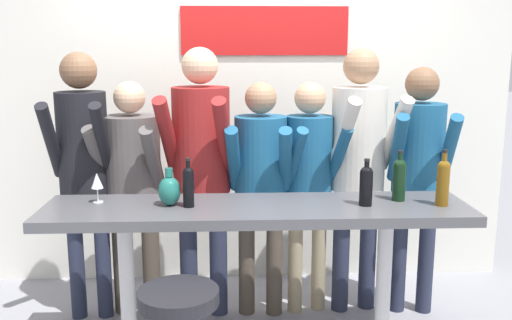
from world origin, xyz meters
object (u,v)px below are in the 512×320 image
Objects in this scene: person_far_left at (83,155)px; person_center_right at (309,172)px; person_right at (359,152)px; wine_bottle_1 at (399,178)px; wine_bottle_3 at (443,180)px; person_center_left at (201,153)px; wine_glass_0 at (97,182)px; person_far_right at (418,163)px; person_left at (132,174)px; wine_bottle_2 at (188,185)px; person_center at (261,174)px; wine_bottle_0 at (366,184)px; tasting_table at (257,229)px; decorative_vase at (169,190)px.

person_center_right is (1.50, 0.04, -0.13)m from person_far_left.
person_far_left is 0.99× the size of person_right.
wine_bottle_3 reaches higher than wine_bottle_1.
person_far_left is 2.26m from wine_bottle_3.
person_center_left reaches higher than wine_glass_0.
person_far_right is 9.68× the size of wine_glass_0.
person_far_left is 1.12× the size of person_left.
wine_bottle_2 is at bearing -39.83° from person_far_left.
wine_bottle_1 is at bearing 151.20° from wine_bottle_3.
person_far_right is at bearing -15.26° from person_center_right.
person_center reaches higher than wine_bottle_0.
person_right reaches higher than wine_bottle_3.
wine_bottle_0 is at bearing -2.37° from tasting_table.
wine_bottle_3 is (1.07, -0.05, 0.29)m from tasting_table.
person_right is at bearing -179.82° from person_far_right.
tasting_table is 0.68m from wine_bottle_0.
tasting_table is 1.52× the size of person_center.
wine_bottle_0 is at bearing -39.02° from person_center.
person_center_left is 8.37× the size of decorative_vase.
tasting_table is 13.90× the size of wine_glass_0.
person_center_left is at bearing -173.18° from person_far_right.
person_center_left is (0.47, -0.03, 0.15)m from person_left.
wine_glass_0 is (-2.04, -0.44, -0.00)m from person_far_right.
tasting_table is 1.03m from person_left.
person_center_left is at bearing 169.24° from person_center_right.
decorative_vase is (-0.50, 0.02, 0.23)m from tasting_table.
person_far_left is 6.00× the size of wine_bottle_1.
person_right is at bearing 10.04° from person_center_left.
wine_glass_0 is (-0.93, 0.10, 0.27)m from tasting_table.
wine_bottle_2 is 0.12m from decorative_vase.
person_left is 0.88× the size of person_center_left.
wine_glass_0 is at bearing 179.07° from wine_bottle_1.
person_left reaches higher than wine_glass_0.
wine_bottle_3 is (-0.05, -0.59, 0.02)m from person_far_right.
wine_bottle_3 is at bearing -14.85° from person_center_left.
wine_bottle_2 is (-0.39, -0.01, 0.27)m from tasting_table.
person_far_left is 1.06× the size of person_far_right.
person_right is at bearing 81.60° from wine_bottle_0.
wine_bottle_1 is at bearing 3.93° from wine_bottle_2.
wine_bottle_3 is at bearing -13.24° from person_left.
wine_bottle_0 is at bearing -156.06° from wine_bottle_1.
person_far_left is 8.23× the size of decorative_vase.
person_far_right is (1.93, -0.07, 0.07)m from person_left.
person_center_left is (0.77, 0.03, 0.00)m from person_far_left.
person_center is at bearing 2.07° from person_left.
tasting_table is 1.29m from person_far_left.
person_center reaches higher than wine_bottle_3.
person_right is at bearing 16.63° from wine_glass_0.
wine_bottle_1 reaches higher than decorative_vase.
person_right is at bearing 28.69° from wine_bottle_2.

